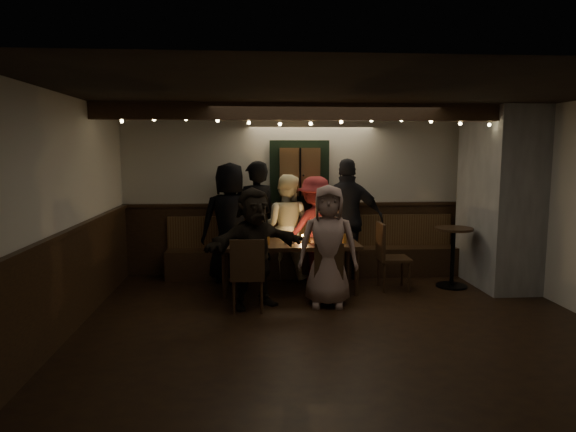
{
  "coord_description": "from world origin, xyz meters",
  "views": [
    {
      "loc": [
        -1.01,
        -5.73,
        2.0
      ],
      "look_at": [
        -0.45,
        1.6,
        1.05
      ],
      "focal_mm": 32.0,
      "sensor_mm": 36.0,
      "label": 1
    }
  ],
  "objects": [
    {
      "name": "chair_end",
      "position": [
        0.97,
        1.35,
        0.55
      ],
      "size": [
        0.44,
        0.44,
        0.97
      ],
      "color": "black",
      "rests_on": "ground"
    },
    {
      "name": "person_a",
      "position": [
        -1.29,
        2.04,
        0.91
      ],
      "size": [
        0.97,
        0.71,
        1.81
      ],
      "primitive_type": "imported",
      "rotation": [
        0.0,
        0.0,
        3.3
      ],
      "color": "black",
      "rests_on": "ground"
    },
    {
      "name": "chair_near_right",
      "position": [
        0.0,
        0.66,
        0.46
      ],
      "size": [
        0.41,
        0.41,
        0.82
      ],
      "color": "black",
      "rests_on": "ground"
    },
    {
      "name": "person_e",
      "position": [
        0.51,
        2.04,
        0.93
      ],
      "size": [
        1.14,
        0.59,
        1.87
      ],
      "primitive_type": "imported",
      "rotation": [
        0.0,
        0.0,
        3.02
      ],
      "color": "black",
      "rests_on": "ground"
    },
    {
      "name": "person_c",
      "position": [
        -0.44,
        2.17,
        0.81
      ],
      "size": [
        0.95,
        0.84,
        1.62
      ],
      "primitive_type": "imported",
      "rotation": [
        0.0,
        0.0,
        2.8
      ],
      "color": "#F2E6B7",
      "rests_on": "ground"
    },
    {
      "name": "person_g",
      "position": [
        -0.01,
        0.66,
        0.78
      ],
      "size": [
        0.83,
        0.6,
        1.56
      ],
      "primitive_type": "imported",
      "rotation": [
        0.0,
        0.0,
        -0.14
      ],
      "color": "gray",
      "rests_on": "ground"
    },
    {
      "name": "person_f",
      "position": [
        -0.95,
        0.69,
        0.77
      ],
      "size": [
        1.48,
        0.99,
        1.54
      ],
      "primitive_type": "imported",
      "rotation": [
        0.0,
        0.0,
        0.42
      ],
      "color": "black",
      "rests_on": "ground"
    },
    {
      "name": "chair_near_left",
      "position": [
        -1.03,
        0.46,
        0.52
      ],
      "size": [
        0.43,
        0.43,
        0.93
      ],
      "color": "black",
      "rests_on": "ground"
    },
    {
      "name": "person_d",
      "position": [
        0.01,
        2.04,
        0.8
      ],
      "size": [
        1.17,
        0.9,
        1.6
      ],
      "primitive_type": "imported",
      "rotation": [
        0.0,
        0.0,
        3.47
      ],
      "color": "maroon",
      "rests_on": "ground"
    },
    {
      "name": "high_top",
      "position": [
        1.95,
        1.42,
        0.56
      ],
      "size": [
        0.55,
        0.55,
        0.88
      ],
      "color": "black",
      "rests_on": "ground"
    },
    {
      "name": "dining_table",
      "position": [
        -0.45,
        1.4,
        0.64
      ],
      "size": [
        1.95,
        0.84,
        0.85
      ],
      "color": "black",
      "rests_on": "ground"
    },
    {
      "name": "room",
      "position": [
        1.07,
        1.42,
        1.07
      ],
      "size": [
        6.02,
        5.01,
        2.62
      ],
      "color": "black",
      "rests_on": "ground"
    },
    {
      "name": "person_b",
      "position": [
        -0.91,
        2.06,
        0.92
      ],
      "size": [
        0.78,
        0.65,
        1.83
      ],
      "primitive_type": "imported",
      "rotation": [
        0.0,
        0.0,
        3.52
      ],
      "color": "black",
      "rests_on": "ground"
    }
  ]
}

